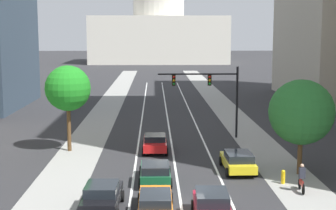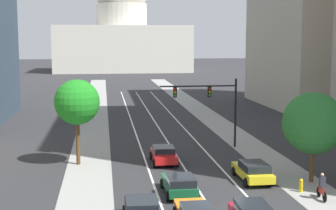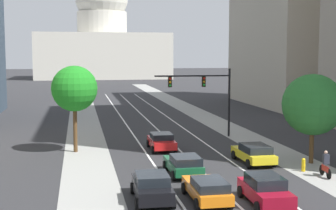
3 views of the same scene
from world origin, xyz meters
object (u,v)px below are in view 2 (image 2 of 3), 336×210
street_tree_near_left (77,102)px  car_yellow (253,171)px  car_red (164,154)px  cyclist (322,187)px  fire_hydrant (301,185)px  traffic_signal_mast (212,100)px  capitol_building (122,33)px  street_tree_mid_right (313,123)px  car_green (179,184)px

street_tree_near_left → car_yellow: bearing=-27.1°
car_red → car_yellow: bearing=-136.5°
car_red → cyclist: size_ratio=2.37×
car_yellow → street_tree_near_left: bearing=62.0°
fire_hydrant → street_tree_near_left: bearing=148.0°
car_yellow → cyclist: cyclist is taller
fire_hydrant → street_tree_near_left: (-15.02, 9.40, 4.62)m
traffic_signal_mast → cyclist: traffic_signal_mast is taller
capitol_building → cyclist: bearing=-86.8°
street_tree_mid_right → street_tree_near_left: 18.19m
cyclist → street_tree_mid_right: 5.21m
car_green → cyclist: cyclist is taller
car_yellow → car_red: car_yellow is taller
car_red → fire_hydrant: size_ratio=4.48×
car_green → fire_hydrant: bearing=-93.8°
car_green → street_tree_near_left: 12.10m
car_red → traffic_signal_mast: traffic_signal_mast is taller
street_tree_near_left → traffic_signal_mast: bearing=21.8°
capitol_building → traffic_signal_mast: bearing=-88.2°
car_red → street_tree_near_left: bearing=86.1°
capitol_building → car_green: capitol_building is taller
car_yellow → cyclist: size_ratio=2.61×
street_tree_mid_right → car_red: bearing=145.3°
fire_hydrant → car_yellow: bearing=129.1°
capitol_building → car_green: (-1.42, -130.74, -11.53)m
capitol_building → car_green: 131.26m
car_red → street_tree_near_left: street_tree_near_left is taller
car_yellow → cyclist: bearing=-147.1°
traffic_signal_mast → street_tree_mid_right: traffic_signal_mast is taller
capitol_building → car_yellow: capitol_building is taller
cyclist → fire_hydrant: bearing=26.9°
car_green → car_red: size_ratio=1.03×
car_green → car_yellow: 6.22m
capitol_building → traffic_signal_mast: 117.30m
car_red → street_tree_mid_right: (9.75, -6.76, 3.51)m
capitol_building → car_red: bearing=-90.7°
traffic_signal_mast → street_tree_mid_right: bearing=-69.1°
capitol_building → fire_hydrant: bearing=-87.1°
street_tree_near_left → cyclist: bearing=-35.2°
street_tree_near_left → car_green: bearing=-52.2°
street_tree_mid_right → traffic_signal_mast: bearing=110.9°
fire_hydrant → capitol_building: bearing=92.9°
car_green → car_yellow: bearing=-67.1°
street_tree_mid_right → car_yellow: bearing=169.3°
car_yellow → car_red: size_ratio=1.10×
traffic_signal_mast → fire_hydrant: 15.08m
traffic_signal_mast → street_tree_near_left: (-12.08, -4.83, 0.54)m
capitol_building → street_tree_near_left: 122.31m
capitol_building → cyclist: (7.36, -132.87, -11.42)m
car_red → fire_hydrant: 12.06m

